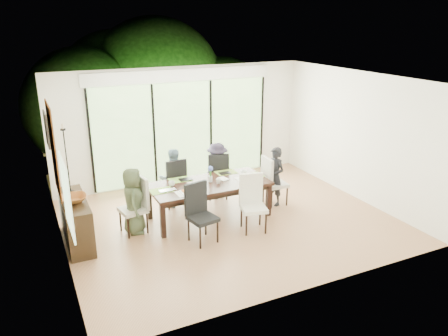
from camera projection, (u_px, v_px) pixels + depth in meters
name	position (u px, v px, depth m)	size (l,w,h in m)	color
floor	(230.00, 221.00, 8.43)	(6.00, 5.00, 0.01)	#91593A
ceiling	(230.00, 79.00, 7.55)	(6.00, 5.00, 0.01)	white
wall_back	(182.00, 125.00, 10.13)	(6.00, 0.02, 2.70)	white
wall_front	(312.00, 204.00, 5.84)	(6.00, 0.02, 2.70)	beige
wall_left	(56.00, 178.00, 6.77)	(0.02, 5.00, 2.70)	silver
wall_right	(358.00, 136.00, 9.21)	(0.02, 5.00, 2.70)	beige
glass_doors	(183.00, 132.00, 10.15)	(4.20, 0.02, 2.30)	#598C3F
blinds_header	(182.00, 75.00, 9.71)	(4.40, 0.06, 0.28)	white
mullion_a	(91.00, 142.00, 9.29)	(0.05, 0.04, 2.30)	black
mullion_b	(154.00, 135.00, 9.85)	(0.05, 0.04, 2.30)	black
mullion_c	(211.00, 129.00, 10.42)	(0.05, 0.04, 2.30)	black
mullion_d	(262.00, 123.00, 10.99)	(0.05, 0.04, 2.30)	black
side_window	(67.00, 196.00, 5.71)	(0.02, 0.90, 1.00)	#8CAD7F
deck	(172.00, 171.00, 11.35)	(6.00, 1.80, 0.10)	#503722
rail_top	(162.00, 141.00, 11.84)	(6.00, 0.08, 0.06)	brown
foliage_left	(84.00, 108.00, 11.67)	(3.20, 3.20, 3.20)	#14380F
foliage_mid	(156.00, 86.00, 12.96)	(4.00, 4.00, 4.00)	#14380F
foliage_right	(222.00, 104.00, 13.18)	(2.80, 2.80, 2.80)	#14380F
foliage_far	(118.00, 91.00, 13.21)	(3.60, 3.60, 3.60)	#14380F
table_top	(209.00, 184.00, 8.37)	(2.29, 1.05, 0.06)	black
table_apron	(209.00, 188.00, 8.40)	(2.10, 0.86, 0.10)	black
table_leg_fl	(163.00, 221.00, 7.68)	(0.09, 0.09, 0.66)	black
table_leg_fr	(268.00, 200.00, 8.56)	(0.09, 0.09, 0.66)	black
table_leg_bl	(149.00, 203.00, 8.42)	(0.09, 0.09, 0.66)	black
table_leg_br	(248.00, 185.00, 9.29)	(0.09, 0.09, 0.66)	black
chair_left_end	(133.00, 206.00, 7.82)	(0.44, 0.44, 1.05)	silver
chair_right_end	(276.00, 180.00, 9.03)	(0.44, 0.44, 1.05)	beige
chair_far_left	(173.00, 182.00, 8.97)	(0.44, 0.44, 1.05)	black
chair_far_right	(217.00, 174.00, 9.37)	(0.44, 0.44, 1.05)	black
chair_near_left	(203.00, 214.00, 7.48)	(0.44, 0.44, 1.05)	black
chair_near_right	(254.00, 204.00, 7.88)	(0.44, 0.44, 1.05)	white
person_left_end	(133.00, 201.00, 7.80)	(0.57, 0.36, 1.23)	#455337
person_right_end	(275.00, 176.00, 9.00)	(0.57, 0.36, 1.23)	black
person_far_left	(173.00, 178.00, 8.92)	(0.57, 0.36, 1.23)	#7EA1B6
person_far_right	(217.00, 171.00, 9.33)	(0.57, 0.36, 1.23)	#272131
placemat_left	(162.00, 191.00, 7.98)	(0.42, 0.30, 0.01)	#78A33A
placemat_right	(253.00, 175.00, 8.75)	(0.42, 0.30, 0.01)	olive
placemat_far_l	(180.00, 180.00, 8.52)	(0.42, 0.30, 0.01)	#81BB42
placemat_far_r	(226.00, 172.00, 8.93)	(0.42, 0.30, 0.01)	olive
placemat_paper	(188.00, 193.00, 7.88)	(0.42, 0.30, 0.01)	white
tablet_far_l	(186.00, 179.00, 8.52)	(0.25, 0.17, 0.01)	black
tablet_far_r	(225.00, 173.00, 8.86)	(0.23, 0.16, 0.01)	black
papers	(243.00, 178.00, 8.60)	(0.29, 0.21, 0.00)	white
platter_base	(188.00, 192.00, 7.88)	(0.25, 0.25, 0.02)	white
platter_snacks	(188.00, 191.00, 7.87)	(0.19, 0.19, 0.01)	#C05516
vase	(210.00, 179.00, 8.41)	(0.08, 0.08, 0.11)	silver
hyacinth_stems	(210.00, 173.00, 8.37)	(0.04, 0.04, 0.15)	#337226
hyacinth_blooms	(210.00, 169.00, 8.34)	(0.10, 0.10, 0.10)	#5165CB
laptop	(168.00, 191.00, 7.93)	(0.31, 0.20, 0.02)	silver
cup_a	(172.00, 184.00, 8.19)	(0.12, 0.12, 0.09)	white
cup_b	(218.00, 181.00, 8.32)	(0.10, 0.10, 0.09)	white
cup_c	(244.00, 173.00, 8.76)	(0.12, 0.12, 0.09)	white
book	(220.00, 180.00, 8.50)	(0.16, 0.21, 0.02)	white
sideboard	(76.00, 221.00, 7.50)	(0.40, 1.43, 0.80)	black
bowl	(74.00, 199.00, 7.27)	(0.43, 0.43, 0.10)	brown
candlestick_base	(71.00, 191.00, 7.66)	(0.09, 0.09, 0.04)	black
candlestick_shaft	(67.00, 161.00, 7.48)	(0.02, 0.02, 1.12)	black
candlestick_pan	(63.00, 130.00, 7.30)	(0.09, 0.09, 0.03)	black
candle	(63.00, 126.00, 7.28)	(0.03, 0.03, 0.09)	silver
tapestry	(53.00, 150.00, 7.01)	(0.02, 1.00, 1.50)	#954415
art_frame	(46.00, 129.00, 8.11)	(0.03, 0.55, 0.65)	black
art_canvas	(48.00, 129.00, 8.11)	(0.01, 0.45, 0.55)	#184E4C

